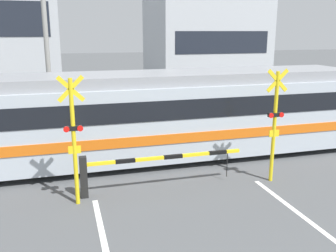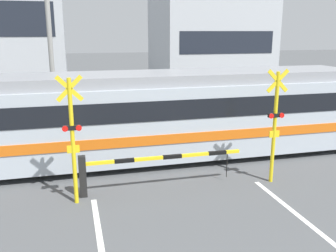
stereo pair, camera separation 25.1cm
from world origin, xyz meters
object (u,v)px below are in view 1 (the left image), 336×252
crossing_barrier_near (131,166)px  crossing_signal_right (275,121)px  crossing_signal_left (74,135)px  crossing_barrier_far (169,117)px  commuter_train (138,115)px  pedestrian (150,107)px

crossing_barrier_near → crossing_signal_right: crossing_signal_right is taller
crossing_signal_left → crossing_signal_right: same height
crossing_barrier_near → crossing_signal_left: bearing=-166.9°
crossing_barrier_far → crossing_signal_right: 6.36m
commuter_train → crossing_signal_right: size_ratio=4.72×
crossing_barrier_near → crossing_signal_right: bearing=-4.7°
crossing_barrier_far → pedestrian: size_ratio=3.07×
crossing_signal_left → pedestrian: 8.96m
commuter_train → crossing_barrier_near: size_ratio=3.40×
crossing_barrier_near → crossing_signal_left: crossing_signal_left is taller
crossing_barrier_near → pedestrian: (2.38, 7.66, 0.10)m
crossing_barrier_near → crossing_signal_right: size_ratio=1.39×
crossing_signal_left → crossing_signal_right: size_ratio=1.00×
crossing_barrier_far → pedestrian: (-0.39, 1.93, 0.10)m
crossing_signal_right → pedestrian: bearing=103.4°
commuter_train → crossing_barrier_near: bearing=-106.2°
pedestrian → commuter_train: bearing=-107.8°
crossing_barrier_far → crossing_signal_left: crossing_signal_left is taller
commuter_train → crossing_signal_left: bearing=-127.4°
crossing_barrier_near → crossing_signal_right: (4.28, -0.35, 1.11)m
crossing_signal_right → pedestrian: crossing_signal_right is taller
pedestrian → crossing_signal_left: bearing=-115.9°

